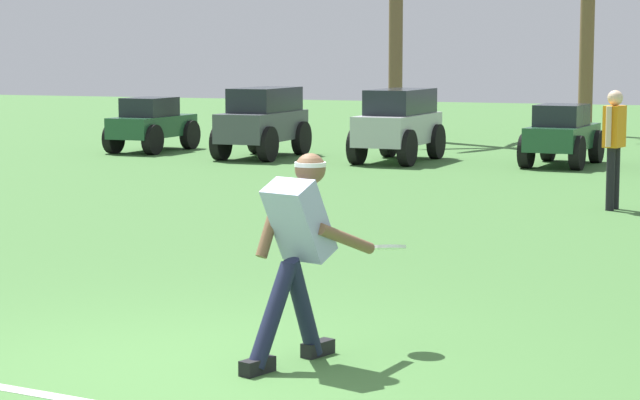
{
  "coord_description": "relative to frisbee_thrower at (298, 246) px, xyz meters",
  "views": [
    {
      "loc": [
        3.77,
        -7.12,
        2.1
      ],
      "look_at": [
        0.18,
        2.05,
        0.9
      ],
      "focal_mm": 70.0,
      "sensor_mm": 36.0,
      "label": 1
    }
  ],
  "objects": [
    {
      "name": "teammate_near_sideline",
      "position": [
        0.8,
        8.83,
        0.15
      ],
      "size": [
        0.27,
        0.5,
        1.56
      ],
      "color": "black",
      "rests_on": "ground_plane"
    },
    {
      "name": "parked_car_slot_b",
      "position": [
        -6.65,
        14.37,
        -0.07
      ],
      "size": [
        1.15,
        2.4,
        1.34
      ],
      "color": "#474C51",
      "rests_on": "ground_plane"
    },
    {
      "name": "ground_plane",
      "position": [
        -0.64,
        -0.48,
        -0.79
      ],
      "size": [
        80.0,
        80.0,
        0.0
      ],
      "primitive_type": "plane",
      "color": "#3F6D34"
    },
    {
      "name": "frisbee_thrower",
      "position": [
        0.0,
        0.0,
        0.0
      ],
      "size": [
        0.67,
        1.03,
        1.4
      ],
      "color": "#191E38",
      "rests_on": "ground_plane"
    },
    {
      "name": "parked_car_slot_d",
      "position": [
        -0.96,
        14.78,
        -0.23
      ],
      "size": [
        1.2,
        2.25,
        1.1
      ],
      "color": "#235133",
      "rests_on": "ground_plane"
    },
    {
      "name": "frisbee_in_flight",
      "position": [
        0.42,
        0.66,
        -0.08
      ],
      "size": [
        0.33,
        0.33,
        0.08
      ],
      "color": "white"
    },
    {
      "name": "parked_car_slot_a",
      "position": [
        -9.34,
        14.83,
        -0.23
      ],
      "size": [
        1.13,
        2.22,
        1.1
      ],
      "color": "#235133",
      "rests_on": "ground_plane"
    },
    {
      "name": "parked_car_slot_c",
      "position": [
        -3.95,
        14.49,
        -0.07
      ],
      "size": [
        1.21,
        2.43,
        1.34
      ],
      "color": "#B7BABF",
      "rests_on": "ground_plane"
    }
  ]
}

